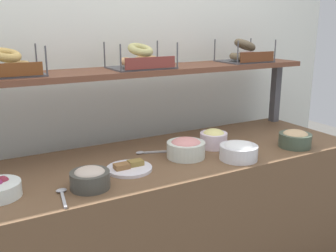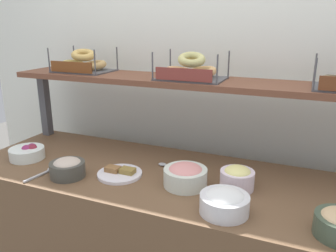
# 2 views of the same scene
# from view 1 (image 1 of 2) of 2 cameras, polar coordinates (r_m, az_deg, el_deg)

# --- Properties ---
(back_wall) EXTENTS (3.35, 0.06, 2.40)m
(back_wall) POSITION_cam_1_polar(r_m,az_deg,el_deg) (2.42, -6.62, 7.32)
(back_wall) COLOR white
(back_wall) RESTS_ON ground_plane
(deli_counter) EXTENTS (2.15, 0.70, 0.85)m
(deli_counter) POSITION_cam_1_polar(r_m,az_deg,el_deg) (2.19, -0.20, -14.93)
(deli_counter) COLOR brown
(deli_counter) RESTS_ON ground_plane
(shelf_riser_right) EXTENTS (0.05, 0.05, 0.40)m
(shelf_riser_right) POSITION_cam_1_polar(r_m,az_deg,el_deg) (2.77, 15.63, 4.73)
(shelf_riser_right) COLOR #4C4C51
(shelf_riser_right) RESTS_ON deli_counter
(upper_shelf) EXTENTS (2.11, 0.32, 0.03)m
(upper_shelf) POSITION_cam_1_polar(r_m,az_deg,el_deg) (2.15, -3.75, 8.20)
(upper_shelf) COLOR brown
(upper_shelf) RESTS_ON shelf_riser_left
(bowl_lox_spread) EXTENTS (0.20, 0.20, 0.10)m
(bowl_lox_spread) POSITION_cam_1_polar(r_m,az_deg,el_deg) (1.98, 2.67, -3.25)
(bowl_lox_spread) COLOR silver
(bowl_lox_spread) RESTS_ON deli_counter
(bowl_egg_salad) EXTENTS (0.15, 0.15, 0.11)m
(bowl_egg_salad) POSITION_cam_1_polar(r_m,az_deg,el_deg) (2.15, 6.77, -1.82)
(bowl_egg_salad) COLOR white
(bowl_egg_salad) RESTS_ON deli_counter
(bowl_cream_cheese) EXTENTS (0.19, 0.19, 0.09)m
(bowl_cream_cheese) POSITION_cam_1_polar(r_m,az_deg,el_deg) (1.98, 10.43, -3.61)
(bowl_cream_cheese) COLOR silver
(bowl_cream_cheese) RESTS_ON deli_counter
(bowl_hummus) EXTENTS (0.18, 0.18, 0.10)m
(bowl_hummus) POSITION_cam_1_polar(r_m,az_deg,el_deg) (2.26, 18.31, -1.78)
(bowl_hummus) COLOR #41503E
(bowl_hummus) RESTS_ON deli_counter
(bowl_tuna_salad) EXTENTS (0.17, 0.17, 0.09)m
(bowl_tuna_salad) POSITION_cam_1_polar(r_m,az_deg,el_deg) (1.65, -11.49, -7.54)
(bowl_tuna_salad) COLOR #45443D
(bowl_tuna_salad) RESTS_ON deli_counter
(serving_plate_white) EXTENTS (0.22, 0.22, 0.04)m
(serving_plate_white) POSITION_cam_1_polar(r_m,az_deg,el_deg) (1.83, -5.78, -6.19)
(serving_plate_white) COLOR white
(serving_plate_white) RESTS_ON deli_counter
(serving_spoon_near_plate) EXTENTS (0.17, 0.08, 0.01)m
(serving_spoon_near_plate) POSITION_cam_1_polar(r_m,az_deg,el_deg) (2.05, -3.08, -3.89)
(serving_spoon_near_plate) COLOR #B7B7BC
(serving_spoon_near_plate) RESTS_ON deli_counter
(serving_spoon_by_edge) EXTENTS (0.05, 0.18, 0.01)m
(serving_spoon_by_edge) POSITION_cam_1_polar(r_m,az_deg,el_deg) (1.62, -15.39, -9.75)
(serving_spoon_by_edge) COLOR #B7B7BC
(serving_spoon_by_edge) RESTS_ON deli_counter
(bagel_basket_sesame) EXTENTS (0.33, 0.26, 0.14)m
(bagel_basket_sesame) POSITION_cam_1_polar(r_m,az_deg,el_deg) (1.96, -22.82, 8.19)
(bagel_basket_sesame) COLOR #4C4C51
(bagel_basket_sesame) RESTS_ON upper_shelf
(bagel_basket_plain) EXTENTS (0.34, 0.26, 0.14)m
(bagel_basket_plain) POSITION_cam_1_polar(r_m,az_deg,el_deg) (2.12, -4.08, 9.75)
(bagel_basket_plain) COLOR #4C4C51
(bagel_basket_plain) RESTS_ON upper_shelf
(bagel_basket_poppy) EXTENTS (0.31, 0.24, 0.15)m
(bagel_basket_poppy) POSITION_cam_1_polar(r_m,az_deg,el_deg) (2.52, 11.26, 10.37)
(bagel_basket_poppy) COLOR #4C4C51
(bagel_basket_poppy) RESTS_ON upper_shelf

